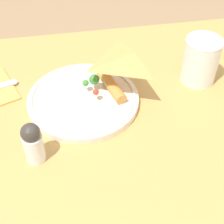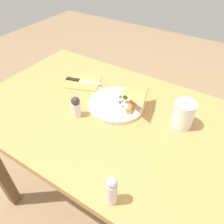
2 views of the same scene
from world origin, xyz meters
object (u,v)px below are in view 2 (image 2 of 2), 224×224
Objects in this scene: salt_shaker at (112,190)px; pepper_shaker at (76,106)px; plate_pizza at (117,103)px; dining_table at (119,138)px; milk_glass at (183,115)px; napkin_folded at (83,82)px; butter_knife at (82,81)px.

salt_shaker reaches higher than pepper_shaker.
pepper_shaker is at bearing -128.11° from plate_pizza.
dining_table is 0.15m from plate_pizza.
dining_table is 0.29m from milk_glass.
salt_shaker is at bearing -98.53° from milk_glass.
napkin_folded is at bearing 155.31° from dining_table.
plate_pizza reaches higher than butter_knife.
salt_shaker reaches higher than plate_pizza.
plate_pizza is at bearing 51.89° from pepper_shaker.
napkin_folded is (-0.24, 0.07, -0.01)m from plate_pizza.
plate_pizza is (-0.05, 0.06, 0.13)m from dining_table.
salt_shaker reaches higher than butter_knife.
napkin_folded is at bearing 122.15° from pepper_shaker.
milk_glass is at bearing -18.98° from butter_knife.
butter_knife is (-0.51, 0.03, -0.04)m from milk_glass.
dining_table is 11.56× the size of salt_shaker.
plate_pizza is at bearing 127.23° from dining_table.
dining_table is 6.92× the size of butter_knife.
dining_table is at bearing 24.91° from pepper_shaker.
salt_shaker is at bearing -36.27° from pepper_shaker.
salt_shaker reaches higher than napkin_folded.
milk_glass is (0.22, 0.10, 0.16)m from dining_table.
plate_pizza is at bearing -172.65° from milk_glass.
plate_pizza is at bearing -30.36° from butter_knife.
milk_glass is 0.59× the size of butter_knife.
napkin_folded is at bearing 164.26° from plate_pizza.
pepper_shaker reaches higher than dining_table.
napkin_folded is 1.08× the size of butter_knife.
butter_knife is 0.63m from salt_shaker.
milk_glass reaches higher than napkin_folded.
pepper_shaker is at bearing -155.09° from dining_table.
butter_knife is 0.25m from pepper_shaker.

